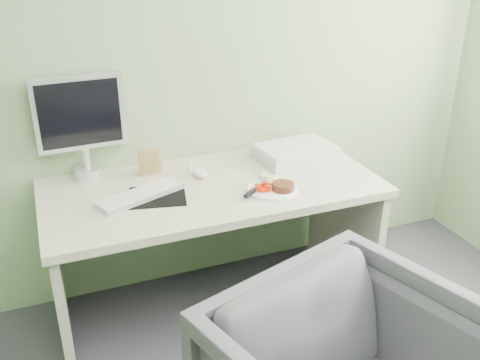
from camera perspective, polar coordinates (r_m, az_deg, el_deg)
name	(u,v)px	position (r m, az deg, el deg)	size (l,w,h in m)	color
wall_back	(185,40)	(2.72, -5.85, 14.65)	(3.50, 3.50, 0.00)	gray
desk	(213,218)	(2.65, -2.85, -4.06)	(1.60, 0.75, 0.73)	beige
plate	(272,189)	(2.51, 3.41, -0.96)	(0.24, 0.24, 0.01)	white
steak	(283,187)	(2.48, 4.59, -0.70)	(0.10, 0.10, 0.03)	black
potato_pile	(272,177)	(2.55, 3.44, 0.30)	(0.10, 0.07, 0.05)	tan
carrot_heap	(264,187)	(2.47, 2.58, -0.71)	(0.06, 0.05, 0.04)	#FF2405
steak_knife	(254,190)	(2.45, 1.52, -1.09)	(0.19, 0.15, 0.02)	silver
mousepad	(157,196)	(2.47, -8.81, -1.73)	(0.26, 0.23, 0.00)	black
keyboard	(140,195)	(2.47, -10.58, -1.55)	(0.40, 0.12, 0.02)	white
computer_mouse	(200,173)	(2.64, -4.29, 0.74)	(0.06, 0.11, 0.04)	white
photo_frame	(150,162)	(2.67, -9.54, 1.92)	(0.11, 0.01, 0.14)	#A46F4C
eyedrop_bottle	(190,167)	(2.69, -5.38, 1.36)	(0.02, 0.02, 0.06)	white
scanner	(295,153)	(2.86, 5.93, 2.90)	(0.41, 0.27, 0.06)	#A5A7AB
monitor	(81,122)	(2.65, -16.60, 5.97)	(0.42, 0.13, 0.51)	silver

